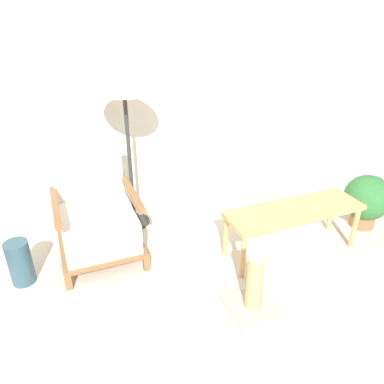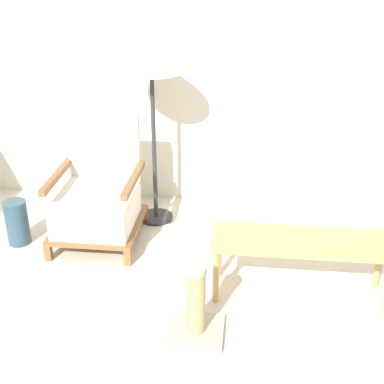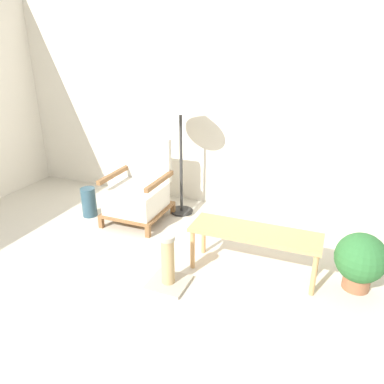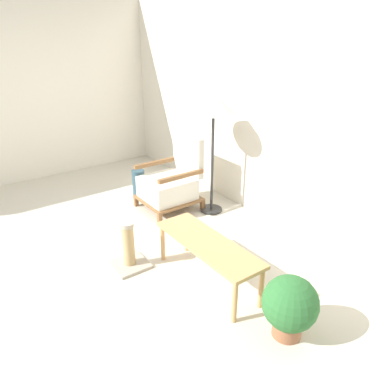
% 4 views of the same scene
% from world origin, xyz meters
% --- Properties ---
extents(ground_plane, '(14.00, 14.00, 0.00)m').
position_xyz_m(ground_plane, '(0.00, 0.00, 0.00)').
color(ground_plane, beige).
extents(wall_back, '(8.00, 0.06, 2.70)m').
position_xyz_m(wall_back, '(0.00, 2.34, 1.35)').
color(wall_back, silver).
rests_on(wall_back, ground_plane).
extents(armchair, '(0.66, 0.71, 0.95)m').
position_xyz_m(armchair, '(-0.55, 1.51, 0.35)').
color(armchair, brown).
rests_on(armchair, ground_plane).
extents(floor_lamp, '(0.51, 0.51, 1.51)m').
position_xyz_m(floor_lamp, '(-0.16, 1.88, 1.33)').
color(floor_lamp, '#2D2D2D').
rests_on(floor_lamp, ground_plane).
extents(coffee_table, '(1.18, 0.38, 0.43)m').
position_xyz_m(coffee_table, '(0.98, 0.92, 0.38)').
color(coffee_table, tan).
rests_on(coffee_table, ground_plane).
extents(vase, '(0.18, 0.18, 0.36)m').
position_xyz_m(vase, '(-1.18, 1.36, 0.18)').
color(vase, '#2D4C5B').
rests_on(vase, ground_plane).
extents(scratching_post, '(0.34, 0.34, 0.49)m').
position_xyz_m(scratching_post, '(0.33, 0.44, 0.18)').
color(scratching_post, '#B2A893').
rests_on(scratching_post, ground_plane).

